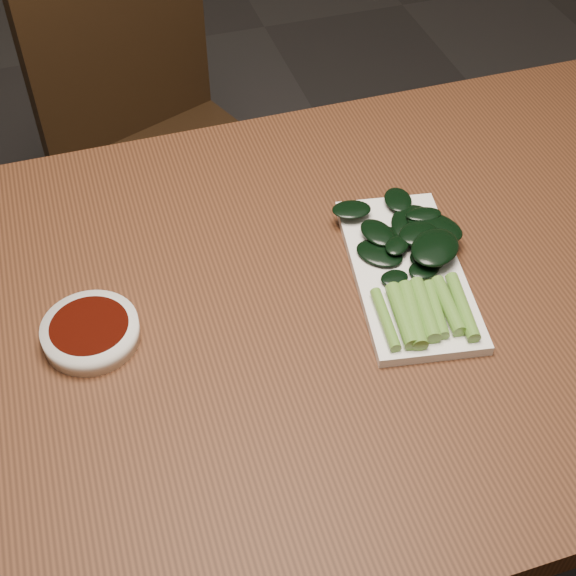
{
  "coord_description": "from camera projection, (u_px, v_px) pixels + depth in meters",
  "views": [
    {
      "loc": [
        -0.19,
        -0.65,
        1.5
      ],
      "look_at": [
        0.02,
        0.02,
        0.76
      ],
      "focal_mm": 50.0,
      "sensor_mm": 36.0,
      "label": 1
    }
  ],
  "objects": [
    {
      "name": "sauce_bowl",
      "position": [
        91.0,
        332.0,
        0.96
      ],
      "size": [
        0.12,
        0.12,
        0.03
      ],
      "color": "white",
      "rests_on": "table"
    },
    {
      "name": "chair_far",
      "position": [
        158.0,
        140.0,
        1.68
      ],
      "size": [
        0.53,
        0.53,
        0.89
      ],
      "rotation": [
        0.0,
        0.0,
        0.38
      ],
      "color": "black",
      "rests_on": "ground"
    },
    {
      "name": "ground",
      "position": [
        281.0,
        565.0,
        1.55
      ],
      "size": [
        6.0,
        6.0,
        0.0
      ],
      "primitive_type": "plane",
      "color": "#2C2929",
      "rests_on": "ground"
    },
    {
      "name": "serving_plate",
      "position": [
        407.0,
        272.0,
        1.04
      ],
      "size": [
        0.18,
        0.3,
        0.01
      ],
      "rotation": [
        0.0,
        0.0,
        -0.17
      ],
      "color": "white",
      "rests_on": "table"
    },
    {
      "name": "gai_lan",
      "position": [
        417.0,
        258.0,
        1.03
      ],
      "size": [
        0.18,
        0.29,
        0.03
      ],
      "color": "#609433",
      "rests_on": "serving_plate"
    },
    {
      "name": "table",
      "position": [
        278.0,
        343.0,
        1.06
      ],
      "size": [
        1.4,
        0.8,
        0.75
      ],
      "color": "#4C2815",
      "rests_on": "ground"
    }
  ]
}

